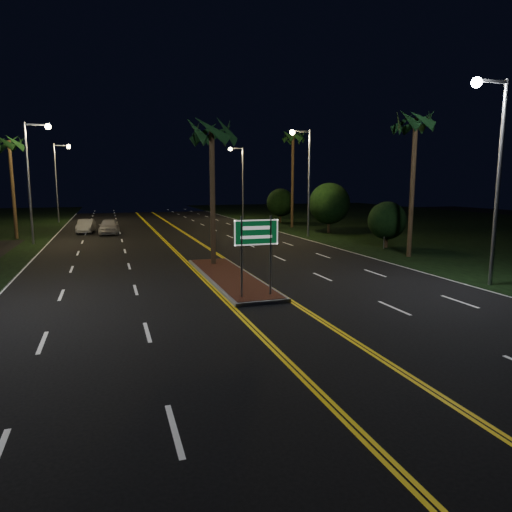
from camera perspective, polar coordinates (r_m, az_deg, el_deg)
name	(u,v)px	position (r m, az deg, el deg)	size (l,w,h in m)	color
ground	(282,319)	(15.80, 3.21, -7.87)	(120.00, 120.00, 0.00)	black
grass_right	(460,227)	(52.99, 24.18, 3.35)	(40.00, 110.00, 0.01)	black
median_island	(230,277)	(22.24, -3.33, -2.64)	(2.25, 10.25, 0.17)	gray
highway_sign	(256,240)	(17.88, 0.03, 2.02)	(1.80, 0.08, 3.20)	gray
streetlight_left_mid	(33,169)	(38.43, -26.07, 9.78)	(1.91, 0.44, 9.00)	gray
streetlight_left_far	(59,174)	(58.30, -23.39, 9.43)	(1.91, 0.44, 9.00)	gray
streetlight_right_near	(493,159)	(22.78, 27.54, 10.74)	(1.91, 0.44, 9.00)	gray
streetlight_right_mid	(305,170)	(39.52, 6.15, 10.60)	(1.91, 0.44, 9.00)	gray
streetlight_right_far	(240,174)	(58.35, -2.02, 10.16)	(1.91, 0.44, 9.00)	gray
palm_median	(212,132)	(25.32, -5.57, 15.12)	(2.40, 2.40, 8.30)	#382819
palm_left_far	(9,144)	(42.81, -28.50, 12.25)	(2.40, 2.40, 8.80)	#382819
palm_right_near	(416,123)	(30.27, 19.35, 15.47)	(2.40, 2.40, 9.30)	#382819
palm_right_far	(293,138)	(47.93, 4.65, 14.54)	(2.40, 2.40, 10.30)	#382819
shrub_near	(387,221)	(34.00, 16.06, 4.28)	(2.70, 2.70, 3.30)	#382819
shrub_mid	(329,203)	(42.82, 9.15, 6.50)	(3.78, 3.78, 4.62)	#382819
shrub_far	(280,202)	(53.71, 3.07, 6.70)	(3.24, 3.24, 3.96)	#382819
car_near	(109,225)	(43.57, -17.90, 3.71)	(2.12, 4.95, 1.65)	silver
car_far	(86,225)	(45.38, -20.51, 3.64)	(1.86, 4.35, 1.45)	silver
warning_sign	(385,229)	(33.28, 15.78, 3.31)	(0.90, 0.31, 2.23)	gray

